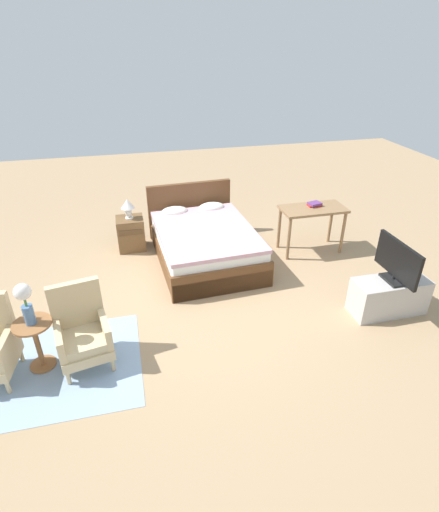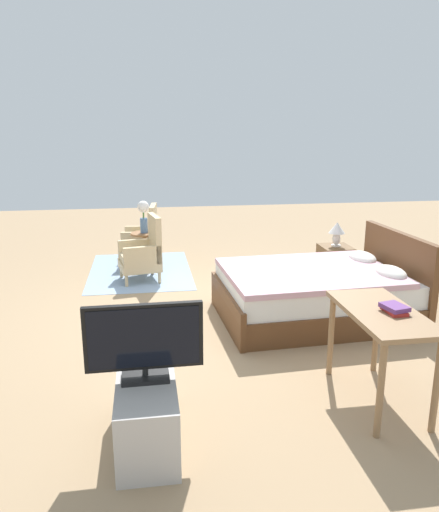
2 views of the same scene
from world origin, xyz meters
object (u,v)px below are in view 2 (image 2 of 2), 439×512
(armchair_by_window_right, at_px, (143,254))
(tv_stand, at_px, (147,410))
(book_stack, at_px, (394,309))
(bed, at_px, (319,293))
(tv_flatscreen, at_px, (144,341))
(side_table, at_px, (145,247))
(table_lamp, at_px, (337,231))
(armchair_by_window_left, at_px, (143,239))
(vanity_desk, at_px, (381,325))
(nightstand, at_px, (335,266))
(flower_vase, at_px, (143,213))

(armchair_by_window_right, relative_size, tv_stand, 0.96)
(armchair_by_window_right, bearing_deg, book_stack, 27.91)
(book_stack, bearing_deg, bed, 177.75)
(tv_flatscreen, height_order, book_stack, tv_flatscreen)
(side_table, bearing_deg, tv_stand, -0.23)
(bed, height_order, table_lamp, bed)
(side_table, xyz_separation_m, tv_stand, (4.25, -0.02, -0.13))
(armchair_by_window_left, xyz_separation_m, side_table, (0.48, 0.02, -0.01))
(vanity_desk, relative_size, book_stack, 4.69)
(nightstand, height_order, vanity_desk, vanity_desk)
(armchair_by_window_left, relative_size, tv_flatscreen, 1.17)
(tv_stand, relative_size, book_stack, 4.33)
(side_table, bearing_deg, table_lamp, 66.79)
(armchair_by_window_right, distance_m, tv_stand, 3.78)
(bed, bearing_deg, nightstand, 150.67)
(side_table, relative_size, tv_flatscreen, 0.75)
(side_table, bearing_deg, flower_vase, 26.57)
(table_lamp, xyz_separation_m, book_stack, (2.94, -0.70, 0.03))
(armchair_by_window_right, height_order, tv_stand, armchair_by_window_right)
(armchair_by_window_left, xyz_separation_m, vanity_desk, (4.47, 1.82, 0.27))
(flower_vase, bearing_deg, armchair_by_window_left, -177.60)
(armchair_by_window_left, relative_size, tv_stand, 0.96)
(armchair_by_window_right, xyz_separation_m, table_lamp, (0.63, 2.59, 0.39))
(book_stack, bearing_deg, vanity_desk, -126.09)
(armchair_by_window_left, bearing_deg, flower_vase, 2.40)
(side_table, xyz_separation_m, vanity_desk, (3.99, 1.80, 0.28))
(nightstand, height_order, tv_stand, nightstand)
(nightstand, bearing_deg, bed, -29.33)
(vanity_desk, bearing_deg, flower_vase, -155.74)
(table_lamp, relative_size, vanity_desk, 0.32)
(side_table, height_order, tv_stand, side_table)
(side_table, relative_size, table_lamp, 1.79)
(side_table, distance_m, flower_vase, 0.51)
(flower_vase, relative_size, tv_flatscreen, 0.60)
(armchair_by_window_left, distance_m, book_stack, 4.91)
(book_stack, bearing_deg, armchair_by_window_right, -152.09)
(side_table, xyz_separation_m, flower_vase, (0.00, 0.00, 0.51))
(armchair_by_window_left, relative_size, flower_vase, 1.93)
(armchair_by_window_left, height_order, armchair_by_window_right, same)
(nightstand, bearing_deg, armchair_by_window_right, -103.60)
(side_table, height_order, tv_flatscreen, tv_flatscreen)
(tv_stand, bearing_deg, armchair_by_window_left, -179.97)
(tv_flatscreen, bearing_deg, side_table, 179.77)
(armchair_by_window_left, height_order, vanity_desk, armchair_by_window_left)
(armchair_by_window_left, bearing_deg, book_stack, 22.66)
(tv_flatscreen, relative_size, book_stack, 3.56)
(flower_vase, distance_m, tv_stand, 4.30)
(flower_vase, xyz_separation_m, tv_flatscreen, (4.25, -0.02, -0.13))
(tv_stand, bearing_deg, side_table, 179.77)
(armchair_by_window_right, bearing_deg, bed, 48.36)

